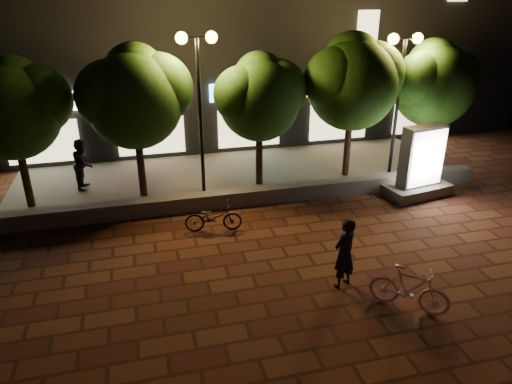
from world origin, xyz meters
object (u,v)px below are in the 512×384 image
object	(u,v)px
scooter_pink	(409,289)
scooter_parked	(213,217)
tree_far_right	(435,81)
pedestrian	(83,164)
street_lamp_right	(402,69)
street_lamp_left	(198,73)
tree_far_left	(13,106)
tree_left	(135,94)
rider	(344,253)
tree_right	(354,79)
ad_kiosk	(420,168)
tree_mid	(260,94)

from	to	relation	value
scooter_pink	scooter_parked	xyz separation A→B (m)	(-3.50, 4.58, -0.09)
scooter_pink	tree_far_right	bearing A→B (deg)	5.96
scooter_parked	pedestrian	world-z (taller)	pedestrian
tree_far_right	street_lamp_right	distance (m)	1.66
tree_far_right	street_lamp_left	bearing A→B (deg)	-178.24
scooter_parked	tree_far_left	bearing A→B (deg)	69.49
tree_left	tree_far_right	bearing A→B (deg)	-0.00
tree_left	rider	distance (m)	8.13
tree_right	street_lamp_right	distance (m)	1.70
tree_far_right	ad_kiosk	size ratio (longest dim) A/B	1.98
rider	pedestrian	size ratio (longest dim) A/B	1.01
scooter_parked	tree_far_right	bearing A→B (deg)	-62.24
street_lamp_left	rider	world-z (taller)	street_lamp_left
tree_left	street_lamp_right	bearing A→B (deg)	-1.68
tree_mid	street_lamp_right	bearing A→B (deg)	-3.04
street_lamp_left	scooter_parked	size ratio (longest dim) A/B	3.17
ad_kiosk	pedestrian	xyz separation A→B (m)	(-10.86, 3.27, -0.02)
tree_mid	rider	size ratio (longest dim) A/B	2.57
tree_far_right	street_lamp_right	world-z (taller)	street_lamp_right
tree_mid	pedestrian	bearing A→B (deg)	169.83
tree_mid	rider	bearing A→B (deg)	-87.36
tree_far_right	street_lamp_right	bearing A→B (deg)	-170.39
street_lamp_right	pedestrian	distance (m)	11.38
tree_mid	scooter_pink	size ratio (longest dim) A/B	2.63
tree_right	ad_kiosk	world-z (taller)	tree_right
tree_far_left	ad_kiosk	size ratio (longest dim) A/B	1.93
scooter_parked	pedestrian	distance (m)	5.57
street_lamp_left	ad_kiosk	world-z (taller)	street_lamp_left
tree_left	street_lamp_left	world-z (taller)	street_lamp_left
ad_kiosk	pedestrian	bearing A→B (deg)	163.23
tree_far_left	pedestrian	bearing A→B (deg)	34.78
ad_kiosk	rider	size ratio (longest dim) A/B	1.37
tree_left	ad_kiosk	bearing A→B (deg)	-13.91
tree_right	street_lamp_right	world-z (taller)	tree_right
tree_left	street_lamp_right	world-z (taller)	street_lamp_right
tree_mid	scooter_parked	size ratio (longest dim) A/B	2.75
scooter_pink	scooter_parked	size ratio (longest dim) A/B	1.05
tree_left	tree_right	distance (m)	7.30
scooter_pink	pedestrian	bearing A→B (deg)	80.49
rider	scooter_parked	distance (m)	4.25
tree_mid	scooter_parked	world-z (taller)	tree_mid
pedestrian	street_lamp_right	bearing A→B (deg)	-89.35
tree_left	tree_right	bearing A→B (deg)	0.00
tree_mid	rider	distance (m)	6.83
tree_far_left	street_lamp_left	size ratio (longest dim) A/B	0.89
tree_right	rider	size ratio (longest dim) A/B	2.89
street_lamp_right	scooter_pink	size ratio (longest dim) A/B	2.91
tree_far_left	rider	bearing A→B (deg)	-39.44
tree_far_left	rider	xyz separation A→B (m)	(7.79, -6.41, -2.42)
ad_kiosk	pedestrian	distance (m)	11.34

